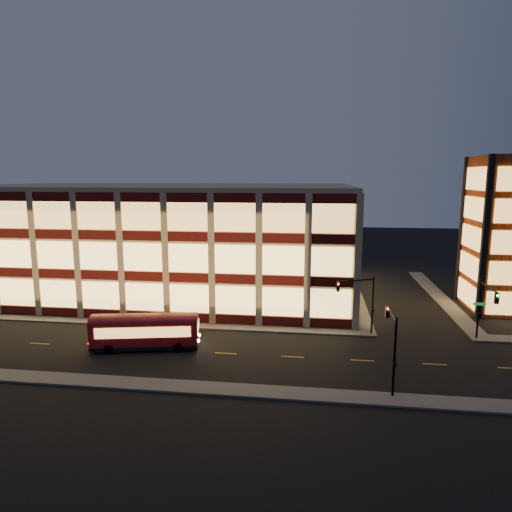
# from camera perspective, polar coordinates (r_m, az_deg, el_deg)

# --- Properties ---
(ground) EXTENTS (200.00, 200.00, 0.00)m
(ground) POSITION_cam_1_polar(r_m,az_deg,el_deg) (50.04, -13.83, -8.61)
(ground) COLOR black
(ground) RESTS_ON ground
(sidewalk_office_south) EXTENTS (54.00, 2.00, 0.15)m
(sidewalk_office_south) POSITION_cam_1_polar(r_m,az_deg,el_deg) (52.02, -16.53, -7.92)
(sidewalk_office_south) COLOR #514F4C
(sidewalk_office_south) RESTS_ON ground
(sidewalk_office_east) EXTENTS (2.00, 30.00, 0.15)m
(sidewalk_office_east) POSITION_cam_1_polar(r_m,az_deg,el_deg) (63.20, 12.13, -4.56)
(sidewalk_office_east) COLOR #514F4C
(sidewalk_office_east) RESTS_ON ground
(sidewalk_tower_west) EXTENTS (2.00, 30.00, 0.15)m
(sidewalk_tower_west) POSITION_cam_1_polar(r_m,az_deg,el_deg) (65.03, 21.87, -4.66)
(sidewalk_tower_west) COLOR #514F4C
(sidewalk_tower_west) RESTS_ON ground
(sidewalk_near) EXTENTS (100.00, 2.00, 0.15)m
(sidewalk_near) POSITION_cam_1_polar(r_m,az_deg,el_deg) (39.06, -20.99, -14.30)
(sidewalk_near) COLOR #514F4C
(sidewalk_near) RESTS_ON ground
(office_building) EXTENTS (50.45, 30.45, 14.50)m
(office_building) POSITION_cam_1_polar(r_m,az_deg,el_deg) (64.93, -11.07, 2.32)
(office_building) COLOR tan
(office_building) RESTS_ON ground
(stair_tower) EXTENTS (8.60, 8.60, 18.00)m
(stair_tower) POSITION_cam_1_polar(r_m,az_deg,el_deg) (60.56, 29.04, 2.36)
(stair_tower) COLOR #8C3814
(stair_tower) RESTS_ON ground
(traffic_signal_far) EXTENTS (3.79, 1.87, 6.00)m
(traffic_signal_far) POSITION_cam_1_polar(r_m,az_deg,el_deg) (45.96, 12.90, -4.88)
(traffic_signal_far) COLOR black
(traffic_signal_far) RESTS_ON ground
(traffic_signal_right) EXTENTS (1.20, 4.37, 6.00)m
(traffic_signal_right) POSITION_cam_1_polar(r_m,az_deg,el_deg) (47.57, 26.71, -5.22)
(traffic_signal_right) COLOR black
(traffic_signal_right) RESTS_ON ground
(traffic_signal_near) EXTENTS (0.32, 4.45, 6.00)m
(traffic_signal_near) POSITION_cam_1_polar(r_m,az_deg,el_deg) (35.42, 16.63, -9.53)
(traffic_signal_near) COLOR black
(traffic_signal_near) RESTS_ON ground
(trolley_bus) EXTENTS (9.94, 4.33, 3.27)m
(trolley_bus) POSITION_cam_1_polar(r_m,az_deg,el_deg) (43.59, -13.69, -8.90)
(trolley_bus) COLOR #96080A
(trolley_bus) RESTS_ON ground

